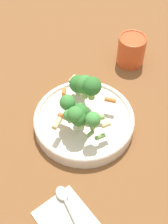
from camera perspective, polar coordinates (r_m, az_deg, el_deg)
The scene contains 5 objects.
ground_plane at distance 0.82m, azimuth 0.00°, elevation -2.37°, with size 3.00×3.00×0.00m, color brown.
bowl at distance 0.80m, azimuth 0.00°, elevation -1.51°, with size 0.26×0.26×0.04m.
pasta_salad at distance 0.74m, azimuth -0.55°, elevation 2.20°, with size 0.17×0.19×0.10m.
cup at distance 0.96m, azimuth 8.65°, elevation 11.17°, with size 0.08×0.08×0.09m.
spoon at distance 0.70m, azimuth -2.99°, elevation -16.70°, with size 0.07×0.15×0.01m.
Camera 1 is at (0.35, 0.33, 0.66)m, focal length 50.00 mm.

